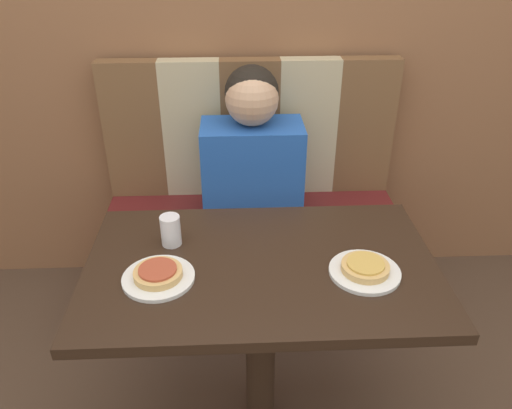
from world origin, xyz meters
The scene contains 10 objects.
wall_back centered at (0.00, 0.97, 1.30)m, with size 7.00×0.05×2.60m.
booth_seat centered at (0.00, 0.66, 0.24)m, with size 1.28×0.52×0.48m.
booth_backrest centered at (0.00, 0.88, 0.79)m, with size 1.28×0.08×0.61m.
dining_table centered at (0.00, 0.00, 0.61)m, with size 1.05×0.65×0.71m.
person centered at (0.00, 0.66, 0.79)m, with size 0.41×0.25×0.64m.
plate_left centered at (-0.30, -0.07, 0.71)m, with size 0.21×0.21×0.01m.
plate_right centered at (0.30, -0.07, 0.71)m, with size 0.21×0.21×0.01m.
pizza_left centered at (-0.30, -0.07, 0.73)m, with size 0.14×0.14×0.03m.
pizza_right centered at (0.30, -0.07, 0.73)m, with size 0.14×0.14×0.03m.
drinking_cup centered at (-0.28, 0.11, 0.76)m, with size 0.06×0.06×0.10m.
Camera 1 is at (-0.07, -1.20, 1.61)m, focal length 35.00 mm.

